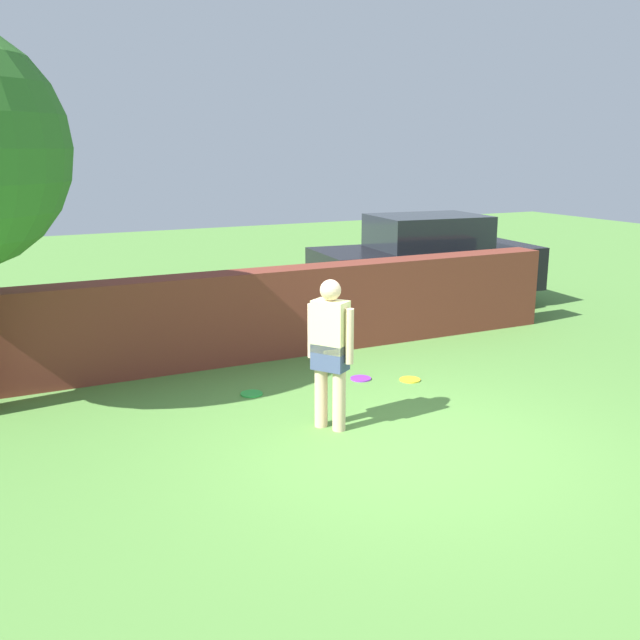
% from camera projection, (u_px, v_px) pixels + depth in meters
% --- Properties ---
extents(ground_plane, '(40.00, 40.00, 0.00)m').
position_uv_depth(ground_plane, '(407.00, 444.00, 7.23)').
color(ground_plane, '#568C3D').
extents(brick_wall, '(12.39, 0.50, 1.26)m').
position_uv_depth(brick_wall, '(169.00, 324.00, 9.50)').
color(brick_wall, brown).
rests_on(brick_wall, ground).
extents(person, '(0.38, 0.47, 1.62)m').
position_uv_depth(person, '(330.00, 348.00, 7.42)').
color(person, beige).
rests_on(person, ground).
extents(car, '(4.34, 2.23, 1.72)m').
position_uv_depth(car, '(427.00, 261.00, 13.25)').
color(car, black).
rests_on(car, ground).
extents(frisbee_yellow, '(0.27, 0.27, 0.02)m').
position_uv_depth(frisbee_yellow, '(410.00, 380.00, 9.19)').
color(frisbee_yellow, yellow).
rests_on(frisbee_yellow, ground).
extents(frisbee_purple, '(0.27, 0.27, 0.02)m').
position_uv_depth(frisbee_purple, '(361.00, 378.00, 9.24)').
color(frisbee_purple, purple).
rests_on(frisbee_purple, ground).
extents(frisbee_green, '(0.27, 0.27, 0.02)m').
position_uv_depth(frisbee_green, '(252.00, 394.00, 8.66)').
color(frisbee_green, green).
rests_on(frisbee_green, ground).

